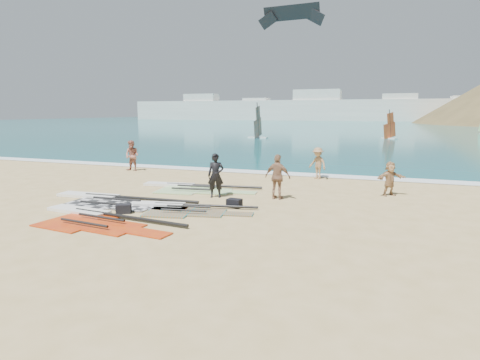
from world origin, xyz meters
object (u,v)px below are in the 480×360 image
(person_wetsuit, at_px, (216,176))
(beachgoer_left, at_px, (132,156))
(rig_grey, at_px, (107,200))
(gear_bag_far, at_px, (234,203))
(beachgoer_back, at_px, (278,177))
(gear_bag_near, at_px, (124,209))
(beachgoer_mid, at_px, (318,163))
(rig_red, at_px, (93,218))
(rig_green, at_px, (188,188))
(rig_orange, at_px, (178,208))
(beachgoer_right, at_px, (390,179))

(person_wetsuit, distance_m, beachgoer_left, 9.62)
(rig_grey, height_order, beachgoer_left, beachgoer_left)
(gear_bag_far, height_order, beachgoer_back, beachgoer_back)
(person_wetsuit, bearing_deg, beachgoer_left, 127.95)
(gear_bag_near, relative_size, beachgoer_mid, 0.30)
(rig_red, height_order, beachgoer_left, beachgoer_left)
(rig_grey, height_order, rig_red, rig_grey)
(gear_bag_far, bearing_deg, beachgoer_mid, 76.13)
(rig_grey, distance_m, rig_green, 4.07)
(gear_bag_far, bearing_deg, person_wetsuit, 134.16)
(gear_bag_far, bearing_deg, gear_bag_near, -147.23)
(rig_orange, bearing_deg, rig_green, 101.48)
(beachgoer_left, bearing_deg, rig_orange, -45.03)
(rig_grey, height_order, gear_bag_far, gear_bag_far)
(gear_bag_far, bearing_deg, rig_green, 140.86)
(beachgoer_right, bearing_deg, gear_bag_near, -179.44)
(rig_grey, bearing_deg, rig_green, 59.88)
(rig_grey, relative_size, person_wetsuit, 3.43)
(person_wetsuit, bearing_deg, rig_red, -135.88)
(rig_red, bearing_deg, gear_bag_far, 46.59)
(rig_grey, relative_size, rig_red, 1.08)
(rig_green, distance_m, gear_bag_near, 4.99)
(gear_bag_near, xyz_separation_m, beachgoer_left, (-5.91, 9.04, 0.78))
(rig_orange, height_order, beachgoer_left, beachgoer_left)
(rig_orange, distance_m, beachgoer_right, 9.24)
(rig_orange, xyz_separation_m, beachgoer_right, (7.45, 5.43, 0.71))
(rig_green, relative_size, gear_bag_far, 10.97)
(rig_green, height_order, rig_orange, rig_green)
(rig_green, height_order, rig_red, same)
(gear_bag_near, relative_size, gear_bag_far, 0.96)
(rig_grey, bearing_deg, gear_bag_near, -40.30)
(rig_red, bearing_deg, beachgoer_mid, 68.45)
(rig_orange, bearing_deg, gear_bag_far, 19.90)
(rig_red, distance_m, beachgoer_left, 11.56)
(rig_orange, xyz_separation_m, beachgoer_left, (-7.51, 7.90, 0.90))
(rig_red, bearing_deg, beachgoer_back, 52.32)
(gear_bag_far, distance_m, beachgoer_right, 7.12)
(beachgoer_left, bearing_deg, gear_bag_far, -34.67)
(person_wetsuit, bearing_deg, rig_green, 128.42)
(rig_grey, bearing_deg, rig_orange, -6.90)
(rig_green, distance_m, beachgoer_right, 9.17)
(rig_grey, height_order, rig_orange, rig_grey)
(rig_grey, relative_size, beachgoer_left, 3.44)
(gear_bag_near, bearing_deg, beachgoer_back, 42.15)
(rig_orange, xyz_separation_m, rig_red, (-2.07, -2.25, 0.00))
(rig_green, height_order, person_wetsuit, person_wetsuit)
(rig_green, height_order, beachgoer_back, beachgoer_back)
(rig_orange, relative_size, beachgoer_mid, 2.96)
(gear_bag_near, distance_m, beachgoer_left, 10.83)
(person_wetsuit, height_order, beachgoer_left, person_wetsuit)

